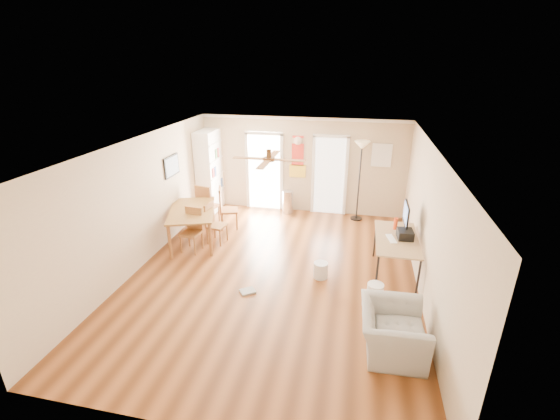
% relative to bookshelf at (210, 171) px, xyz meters
% --- Properties ---
extents(floor, '(7.00, 7.00, 0.00)m').
position_rel_bookshelf_xyz_m(floor, '(2.51, -3.09, -1.12)').
color(floor, brown).
rests_on(floor, ground).
extents(ceiling, '(5.50, 7.00, 0.00)m').
position_rel_bookshelf_xyz_m(ceiling, '(2.51, -3.09, 1.48)').
color(ceiling, silver).
rests_on(ceiling, floor).
extents(wall_back, '(5.50, 0.04, 2.60)m').
position_rel_bookshelf_xyz_m(wall_back, '(2.51, 0.41, 0.18)').
color(wall_back, beige).
rests_on(wall_back, floor).
extents(wall_front, '(5.50, 0.04, 2.60)m').
position_rel_bookshelf_xyz_m(wall_front, '(2.51, -6.59, 0.18)').
color(wall_front, beige).
rests_on(wall_front, floor).
extents(wall_left, '(0.04, 7.00, 2.60)m').
position_rel_bookshelf_xyz_m(wall_left, '(-0.24, -3.09, 0.18)').
color(wall_left, beige).
rests_on(wall_left, floor).
extents(wall_right, '(0.04, 7.00, 2.60)m').
position_rel_bookshelf_xyz_m(wall_right, '(5.26, -3.09, 0.18)').
color(wall_right, beige).
rests_on(wall_right, floor).
extents(crown_molding, '(5.50, 7.00, 0.08)m').
position_rel_bookshelf_xyz_m(crown_molding, '(2.51, -3.09, 1.44)').
color(crown_molding, white).
rests_on(crown_molding, wall_back).
extents(kitchen_doorway, '(0.90, 0.10, 2.10)m').
position_rel_bookshelf_xyz_m(kitchen_doorway, '(1.46, 0.40, -0.07)').
color(kitchen_doorway, white).
rests_on(kitchen_doorway, wall_back).
extents(bathroom_doorway, '(0.80, 0.10, 2.10)m').
position_rel_bookshelf_xyz_m(bathroom_doorway, '(3.26, 0.40, -0.07)').
color(bathroom_doorway, white).
rests_on(bathroom_doorway, wall_back).
extents(wall_decal, '(0.46, 0.03, 1.10)m').
position_rel_bookshelf_xyz_m(wall_decal, '(2.38, 0.39, 0.43)').
color(wall_decal, red).
rests_on(wall_decal, wall_back).
extents(ac_grille, '(0.50, 0.04, 0.60)m').
position_rel_bookshelf_xyz_m(ac_grille, '(4.56, 0.38, 0.58)').
color(ac_grille, white).
rests_on(ac_grille, wall_back).
extents(framed_poster, '(0.04, 0.66, 0.48)m').
position_rel_bookshelf_xyz_m(framed_poster, '(-0.22, -1.69, 0.58)').
color(framed_poster, black).
rests_on(framed_poster, wall_left).
extents(ceiling_fan, '(1.24, 1.24, 0.20)m').
position_rel_bookshelf_xyz_m(ceiling_fan, '(2.51, -3.39, 1.31)').
color(ceiling_fan, '#593819').
rests_on(ceiling_fan, ceiling).
extents(bookshelf, '(0.61, 1.07, 2.24)m').
position_rel_bookshelf_xyz_m(bookshelf, '(0.00, 0.00, 0.00)').
color(bookshelf, white).
rests_on(bookshelf, floor).
extents(dining_table, '(1.45, 1.85, 0.81)m').
position_rel_bookshelf_xyz_m(dining_table, '(0.36, -2.05, -0.71)').
color(dining_table, olive).
rests_on(dining_table, floor).
extents(dining_chair_right_a, '(0.55, 0.55, 1.05)m').
position_rel_bookshelf_xyz_m(dining_chair_right_a, '(0.91, -1.11, -0.59)').
color(dining_chair_right_a, olive).
rests_on(dining_chair_right_a, floor).
extents(dining_chair_right_b, '(0.44, 0.44, 0.95)m').
position_rel_bookshelf_xyz_m(dining_chair_right_b, '(0.91, -1.97, -0.65)').
color(dining_chair_right_b, olive).
rests_on(dining_chair_right_b, floor).
extents(dining_chair_near, '(0.44, 0.44, 0.98)m').
position_rel_bookshelf_xyz_m(dining_chair_near, '(0.50, -2.49, -0.63)').
color(dining_chair_near, '#A36D34').
rests_on(dining_chair_near, floor).
extents(dining_chair_far, '(0.51, 0.51, 1.06)m').
position_rel_bookshelf_xyz_m(dining_chair_far, '(0.30, -0.97, -0.59)').
color(dining_chair_far, '#976030').
rests_on(dining_chair_far, floor).
extents(trash_can, '(0.38, 0.38, 0.64)m').
position_rel_bookshelf_xyz_m(trash_can, '(2.17, 0.13, -0.80)').
color(trash_can, '#B2B1B4').
rests_on(trash_can, floor).
extents(torchiere_lamp, '(0.49, 0.49, 2.10)m').
position_rel_bookshelf_xyz_m(torchiere_lamp, '(4.05, 0.10, -0.07)').
color(torchiere_lamp, black).
rests_on(torchiere_lamp, floor).
extents(computer_desk, '(0.78, 1.57, 0.84)m').
position_rel_bookshelf_xyz_m(computer_desk, '(4.81, -2.65, -0.70)').
color(computer_desk, '#A7835A').
rests_on(computer_desk, floor).
extents(imac, '(0.11, 0.62, 0.58)m').
position_rel_bookshelf_xyz_m(imac, '(4.98, -2.32, 0.01)').
color(imac, black).
rests_on(imac, computer_desk).
extents(keyboard, '(0.20, 0.39, 0.01)m').
position_rel_bookshelf_xyz_m(keyboard, '(4.71, -2.73, -0.27)').
color(keyboard, white).
rests_on(keyboard, computer_desk).
extents(printer, '(0.31, 0.35, 0.17)m').
position_rel_bookshelf_xyz_m(printer, '(4.96, -2.64, -0.20)').
color(printer, black).
rests_on(printer, computer_desk).
extents(orange_bottle, '(0.10, 0.10, 0.24)m').
position_rel_bookshelf_xyz_m(orange_bottle, '(4.81, -2.25, -0.16)').
color(orange_bottle, '#F24515').
rests_on(orange_bottle, computer_desk).
extents(wastebasket_a, '(0.29, 0.29, 0.32)m').
position_rel_bookshelf_xyz_m(wastebasket_a, '(3.43, -3.00, -0.96)').
color(wastebasket_a, silver).
rests_on(wastebasket_a, floor).
extents(wastebasket_b, '(0.36, 0.36, 0.33)m').
position_rel_bookshelf_xyz_m(wastebasket_b, '(4.45, -3.56, -0.95)').
color(wastebasket_b, white).
rests_on(wastebasket_b, floor).
extents(floor_cloth, '(0.34, 0.33, 0.04)m').
position_rel_bookshelf_xyz_m(floor_cloth, '(2.17, -3.79, -1.10)').
color(floor_cloth, '#969691').
rests_on(floor_cloth, floor).
extents(armchair, '(0.95, 1.08, 0.68)m').
position_rel_bookshelf_xyz_m(armchair, '(4.66, -4.78, -0.78)').
color(armchair, '#9C9C97').
rests_on(armchair, floor).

